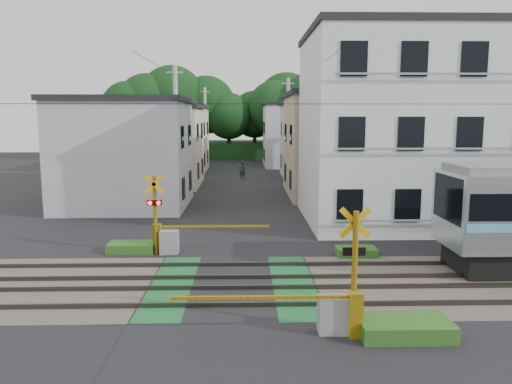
{
  "coord_description": "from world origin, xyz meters",
  "views": [
    {
      "loc": [
        0.38,
        -15.01,
        5.19
      ],
      "look_at": [
        0.85,
        5.0,
        2.17
      ],
      "focal_mm": 35.0,
      "sensor_mm": 36.0,
      "label": 1
    }
  ],
  "objects_px": {
    "crossing_signal_near": "(337,305)",
    "crossing_signal_far": "(167,235)",
    "pedestrian": "(242,170)",
    "apartment_block": "(409,128)"
  },
  "relations": [
    {
      "from": "crossing_signal_far",
      "to": "apartment_block",
      "type": "xyz_separation_m",
      "value": [
        11.09,
        5.84,
        3.94
      ]
    },
    {
      "from": "crossing_signal_near",
      "to": "crossing_signal_far",
      "type": "xyz_separation_m",
      "value": [
        -5.17,
        7.31,
        0.0
      ]
    },
    {
      "from": "apartment_block",
      "to": "pedestrian",
      "type": "distance_m",
      "value": 19.75
    },
    {
      "from": "pedestrian",
      "to": "crossing_signal_near",
      "type": "bearing_deg",
      "value": 86.01
    },
    {
      "from": "crossing_signal_near",
      "to": "pedestrian",
      "type": "xyz_separation_m",
      "value": [
        -2.4,
        30.64,
        0.04
      ]
    },
    {
      "from": "apartment_block",
      "to": "crossing_signal_far",
      "type": "bearing_deg",
      "value": -152.22
    },
    {
      "from": "crossing_signal_near",
      "to": "pedestrian",
      "type": "bearing_deg",
      "value": 94.48
    },
    {
      "from": "apartment_block",
      "to": "pedestrian",
      "type": "relative_size",
      "value": 6.79
    },
    {
      "from": "apartment_block",
      "to": "pedestrian",
      "type": "bearing_deg",
      "value": 115.42
    },
    {
      "from": "crossing_signal_near",
      "to": "pedestrian",
      "type": "height_order",
      "value": "crossing_signal_near"
    }
  ]
}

